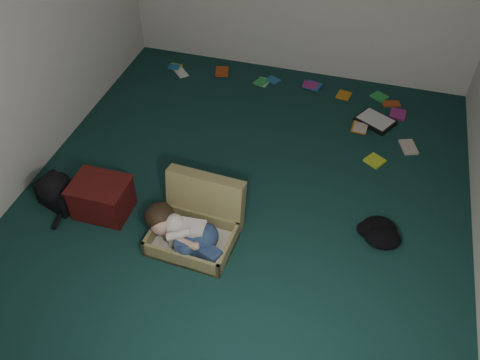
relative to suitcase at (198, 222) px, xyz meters
The scene contains 10 objects.
floor 0.61m from the suitcase, 64.26° to the left, with size 4.50×4.50×0.00m, color #11322F.
wall_front 2.08m from the suitcase, 81.46° to the right, with size 4.50×4.50×0.00m, color silver.
wall_left 2.16m from the suitcase, 162.96° to the left, with size 4.50×4.50×0.00m, color silver.
suitcase is the anchor object (origin of this frame).
person 0.18m from the suitcase, 108.76° to the right, with size 0.73×0.38×0.31m.
maroon_bin 0.89m from the suitcase, behind, with size 0.49×0.39×0.33m.
backpack 1.31m from the suitcase, behind, with size 0.44×0.35×0.26m, color black, non-canonical shape.
clothing_pile 1.42m from the suitcase, 13.63° to the left, with size 0.40×0.32×0.13m, color black, non-canonical shape.
paper_tray 2.38m from the suitcase, 56.76° to the left, with size 0.46×0.43×0.05m.
book_scatter 2.30m from the suitcase, 76.21° to the left, with size 3.02×1.35×0.02m.
Camera 1 is at (0.87, -3.13, 3.36)m, focal length 38.00 mm.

